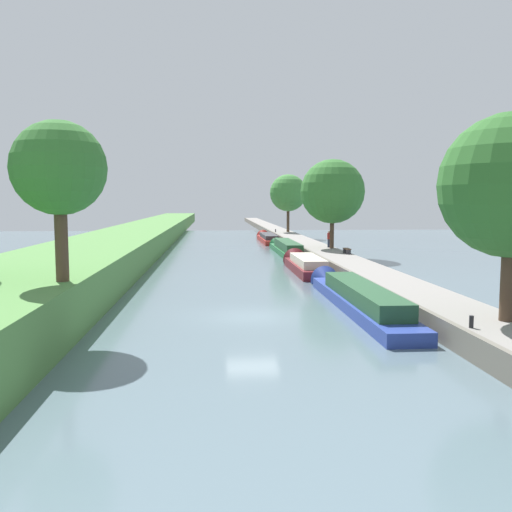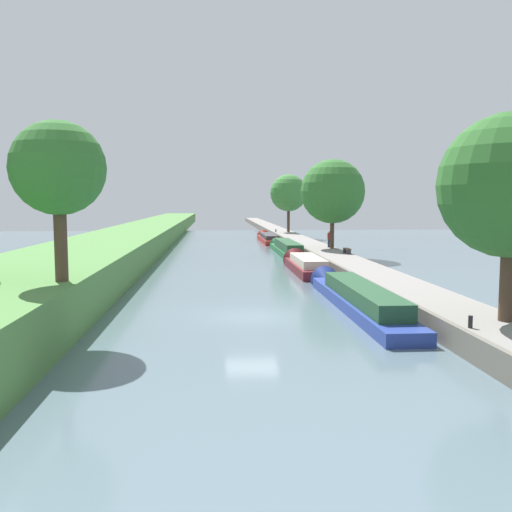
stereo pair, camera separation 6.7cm
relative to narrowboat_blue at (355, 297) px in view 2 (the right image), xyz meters
name	(u,v)px [view 2 (the right image)]	position (x,y,z in m)	size (l,w,h in m)	color
ground_plane	(252,317)	(-5.56, -2.03, -0.55)	(160.00, 160.00, 0.00)	slate
left_grassy_bank	(11,296)	(-16.71, -2.03, 0.59)	(7.97, 260.00, 2.28)	#518442
right_towpath	(429,304)	(3.18, -2.03, -0.08)	(3.15, 260.00, 0.94)	gray
stone_quay	(395,304)	(1.48, -2.03, -0.06)	(0.25, 260.00, 0.99)	#6B665B
narrowboat_blue	(355,297)	(0.00, 0.00, 0.00)	(1.96, 16.40, 1.99)	#283D93
narrowboat_maroon	(305,264)	(-0.17, 15.15, -0.04)	(2.19, 11.43, 2.08)	maroon
narrowboat_green	(286,248)	(0.24, 29.69, 0.03)	(1.92, 16.78, 2.05)	#1E6033
narrowboat_red	(268,238)	(0.03, 47.50, -0.08)	(2.04, 14.84, 1.94)	maroon
tree_rightbank_near	(511,186)	(3.80, -7.93, 5.53)	(5.47, 5.47, 7.89)	#4C3828
tree_rightbank_midnear	(333,192)	(4.19, 25.17, 5.94)	(6.25, 6.25, 8.69)	#4C3828
tree_rightbank_midfar	(289,193)	(3.83, 54.46, 6.26)	(5.54, 5.54, 8.66)	#4C3828
tree_leftbank_downstream	(58,169)	(-13.50, -5.29, 6.23)	(3.77, 3.77, 6.44)	#4C3828
person_walking	(329,239)	(4.13, 26.27, 1.26)	(0.34, 0.34, 1.66)	#282D42
mooring_bollard_near	(470,322)	(1.91, -8.98, 0.61)	(0.16, 0.16, 0.45)	black
mooring_bollard_far	(276,231)	(1.91, 54.27, 0.61)	(0.16, 0.16, 0.45)	black
park_bench	(347,250)	(4.31, 19.45, 0.73)	(0.44, 1.50, 0.47)	#333338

